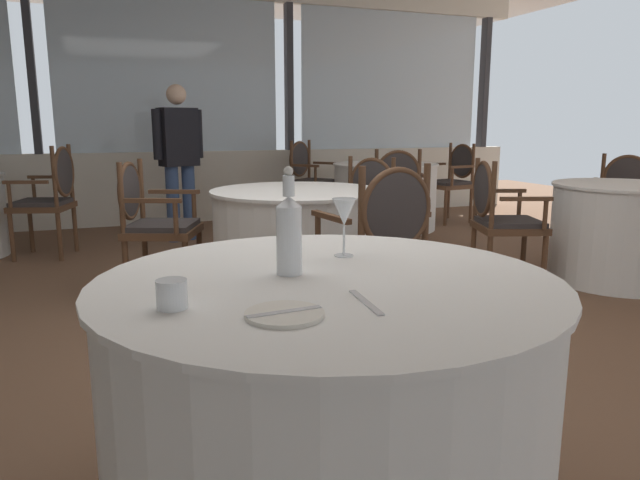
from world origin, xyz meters
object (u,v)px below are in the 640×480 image
dining_chair_0_1 (365,204)px  water_tumbler (172,294)px  dining_chair_2_0 (308,174)px  dining_chair_3_2 (498,212)px  dining_chair_1_1 (52,192)px  dining_chair_0_0 (382,239)px  dining_chair_3_1 (625,197)px  dining_chair_2_1 (396,189)px  water_bottle (289,232)px  dining_chair_0_2 (150,216)px  dining_chair_2_2 (454,176)px  side_plate (284,314)px  diner_person_0 (179,154)px  wine_glass (344,214)px

dining_chair_0_1 → water_tumbler: bearing=19.5°
dining_chair_2_0 → dining_chair_3_2: (0.37, -3.17, -0.04)m
dining_chair_0_1 → dining_chair_1_1: dining_chair_1_1 is taller
dining_chair_0_0 → dining_chair_2_0: bearing=-22.0°
dining_chair_0_1 → dining_chair_3_1: dining_chair_3_1 is taller
dining_chair_1_1 → dining_chair_3_1: dining_chair_1_1 is taller
dining_chair_3_2 → dining_chair_0_1: bearing=150.5°
dining_chair_2_1 → water_tumbler: bearing=166.2°
water_bottle → dining_chair_2_1: water_bottle is taller
dining_chair_0_2 → dining_chair_3_2: dining_chair_0_2 is taller
dining_chair_0_0 → dining_chair_2_2: 4.26m
dining_chair_0_1 → dining_chair_0_2: bearing=-30.0°
side_plate → diner_person_0: (0.38, 4.78, 0.13)m
dining_chair_2_0 → diner_person_0: size_ratio=0.63×
dining_chair_0_1 → dining_chair_0_0: bearing=30.1°
side_plate → dining_chair_0_0: size_ratio=0.19×
water_bottle → diner_person_0: diner_person_0 is taller
water_bottle → water_tumbler: bearing=-149.6°
dining_chair_0_1 → dining_chair_1_1: 2.78m
dining_chair_0_0 → side_plate: bearing=138.3°
dining_chair_3_1 → dining_chair_2_0: bearing=-96.8°
dining_chair_0_1 → dining_chair_2_0: bearing=-136.2°
side_plate → water_bottle: (0.13, 0.36, 0.12)m
dining_chair_0_2 → diner_person_0: (0.45, 1.91, 0.32)m
dining_chair_2_2 → dining_chair_3_1: size_ratio=1.04×
dining_chair_1_1 → dining_chair_3_2: dining_chair_1_1 is taller
water_bottle → dining_chair_3_2: 2.98m
water_bottle → dining_chair_0_1: bearing=61.0°
dining_chair_0_2 → dining_chair_2_2: (3.71, 1.96, 0.00)m
dining_chair_0_2 → dining_chair_3_1: dining_chair_0_2 is taller
dining_chair_0_0 → diner_person_0: (-0.62, 3.29, 0.30)m
water_tumbler → side_plate: bearing=-32.9°
side_plate → dining_chair_3_2: bearing=44.2°
dining_chair_2_2 → diner_person_0: size_ratio=0.61×
side_plate → dining_chair_0_2: bearing=91.5°
dining_chair_2_0 → dining_chair_0_1: bearing=-47.1°
side_plate → dining_chair_2_2: (3.64, 4.84, -0.19)m
dining_chair_2_1 → diner_person_0: size_ratio=0.61×
dining_chair_2_1 → diner_person_0: (-1.89, 1.05, 0.32)m
water_tumbler → dining_chair_3_1: bearing=30.5°
dining_chair_0_2 → dining_chair_2_2: size_ratio=0.99×
wine_glass → water_tumbler: 0.72m
dining_chair_2_1 → dining_chair_0_1: bearing=156.2°
dining_chair_1_1 → water_bottle: bearing=119.3°
diner_person_0 → dining_chair_0_0: bearing=171.8°
dining_chair_0_2 → dining_chair_2_0: bearing=73.5°
dining_chair_3_1 → dining_chair_3_2: bearing=-30.1°
side_plate → wine_glass: (0.37, 0.53, 0.14)m
dining_chair_2_0 → dining_chair_3_2: dining_chair_2_0 is taller
water_bottle → dining_chair_3_1: 4.44m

